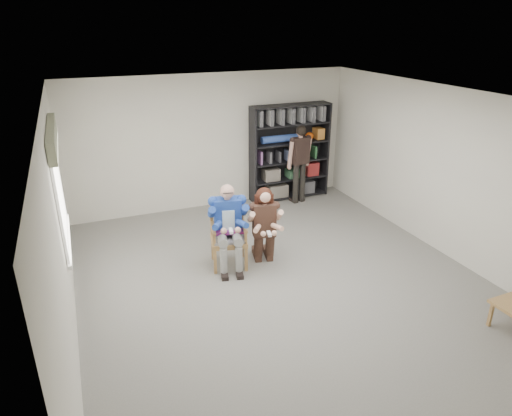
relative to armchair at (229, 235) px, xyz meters
name	(u,v)px	position (x,y,z in m)	size (l,w,h in m)	color
room_shell	(285,198)	(0.58, -0.83, 0.86)	(6.00, 7.00, 2.80)	beige
floor	(283,282)	(0.58, -0.83, -0.54)	(6.00, 7.00, 0.01)	slate
window_left	(60,188)	(-2.37, 0.17, 1.09)	(0.16, 2.00, 1.75)	white
armchair	(229,235)	(0.00, 0.00, 0.00)	(0.63, 0.61, 1.08)	#9F7843
seated_man	(228,226)	(0.00, 0.00, 0.16)	(0.61, 0.84, 1.41)	navy
kneeling_woman	(265,227)	(0.58, -0.12, 0.10)	(0.54, 0.87, 1.29)	#32211A
bookshelf	(290,152)	(2.28, 2.45, 0.51)	(1.80, 0.38, 2.10)	black
standing_man	(300,165)	(2.35, 2.09, 0.31)	(0.53, 0.29, 1.71)	black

